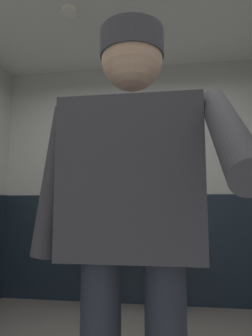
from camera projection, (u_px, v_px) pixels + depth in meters
name	position (u px, v px, depth m)	size (l,w,h in m)	color
wall_back	(139.00, 180.00, 3.49)	(3.81, 0.12, 2.69)	#B2B2AD
wainscot_band_back	(139.00, 248.00, 3.32)	(3.21, 0.03, 1.17)	#19232D
downlight_far	(69.00, 11.00, 2.55)	(0.14, 0.14, 0.03)	white
urinal_left	(97.00, 231.00, 3.27)	(0.40, 0.34, 1.24)	white
urinal_middle	(166.00, 232.00, 3.16)	(0.40, 0.34, 1.24)	white
privacy_divider_panel	(130.00, 215.00, 3.17)	(0.04, 0.40, 0.90)	#4C4C51
person	(132.00, 213.00, 1.05)	(0.70, 0.60, 1.69)	#2D3342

